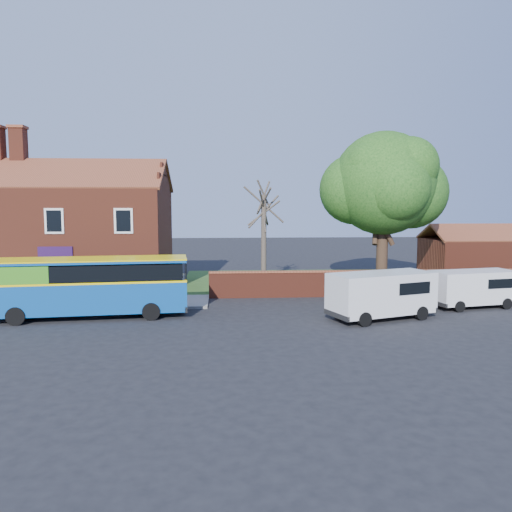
{
  "coord_description": "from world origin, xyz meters",
  "views": [
    {
      "loc": [
        2.91,
        -22.43,
        5.61
      ],
      "look_at": [
        4.68,
        5.0,
        2.72
      ],
      "focal_mm": 35.0,
      "sensor_mm": 36.0,
      "label": 1
    }
  ],
  "objects": [
    {
      "name": "grass_strip",
      "position": [
        13.0,
        13.0,
        0.02
      ],
      "size": [
        26.0,
        12.0,
        0.04
      ],
      "primitive_type": "cube",
      "color": "#426B28",
      "rests_on": "ground"
    },
    {
      "name": "bare_tree",
      "position": [
        5.57,
        10.65,
        3.48
      ],
      "size": [
        2.54,
        3.03,
        6.78
      ],
      "color": "#4C4238",
      "rests_on": "ground"
    },
    {
      "name": "pavement",
      "position": [
        -7.0,
        5.75,
        0.06
      ],
      "size": [
        18.0,
        3.5,
        0.12
      ],
      "primitive_type": "cube",
      "color": "gray",
      "rests_on": "ground"
    },
    {
      "name": "kerb",
      "position": [
        -7.0,
        4.0,
        0.07
      ],
      "size": [
        18.0,
        0.15,
        0.14
      ],
      "primitive_type": "cube",
      "color": "slate",
      "rests_on": "ground"
    },
    {
      "name": "shop_building",
      "position": [
        -7.02,
        11.5,
        3.41
      ],
      "size": [
        12.3,
        8.13,
        10.5
      ],
      "color": "brown",
      "rests_on": "ground"
    },
    {
      "name": "large_tree",
      "position": [
        13.32,
        9.61,
        6.7
      ],
      "size": [
        8.39,
        6.64,
        10.23
      ],
      "color": "black",
      "rests_on": "ground"
    },
    {
      "name": "van_far",
      "position": [
        16.37,
        3.41,
        1.12
      ],
      "size": [
        4.82,
        2.65,
        2.0
      ],
      "rotation": [
        0.0,
        0.0,
        0.19
      ],
      "color": "silver",
      "rests_on": "ground"
    },
    {
      "name": "boundary_wall",
      "position": [
        13.0,
        7.0,
        0.81
      ],
      "size": [
        22.0,
        0.38,
        1.6
      ],
      "color": "maroon",
      "rests_on": "ground"
    },
    {
      "name": "bus",
      "position": [
        -4.1,
        2.27,
        1.67
      ],
      "size": [
        9.84,
        3.42,
        2.94
      ],
      "rotation": [
        0.0,
        0.0,
        0.1
      ],
      "color": "#0E4A9B",
      "rests_on": "ground"
    },
    {
      "name": "van_near",
      "position": [
        10.57,
        1.06,
        1.27
      ],
      "size": [
        5.56,
        3.67,
        2.27
      ],
      "rotation": [
        0.0,
        0.0,
        0.34
      ],
      "color": "silver",
      "rests_on": "ground"
    },
    {
      "name": "outbuilding",
      "position": [
        22.0,
        13.0,
        1.61
      ],
      "size": [
        8.2,
        5.06,
        4.17
      ],
      "color": "maroon",
      "rests_on": "ground"
    },
    {
      "name": "ground",
      "position": [
        0.0,
        0.0,
        0.0
      ],
      "size": [
        120.0,
        120.0,
        0.0
      ],
      "primitive_type": "plane",
      "color": "black",
      "rests_on": "ground"
    }
  ]
}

